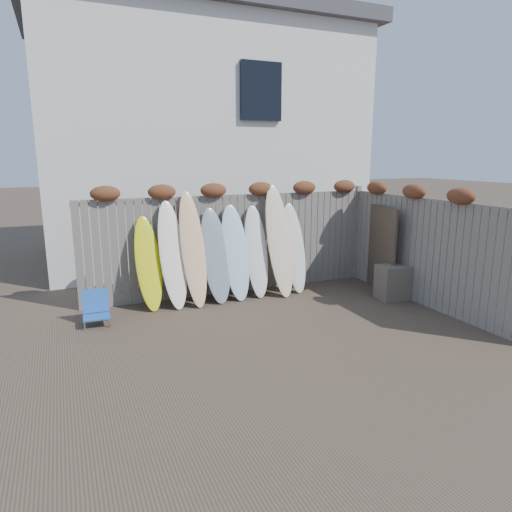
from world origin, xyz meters
name	(u,v)px	position (x,y,z in m)	size (l,w,h in m)	color
ground	(285,332)	(0.00, 0.00, 0.00)	(80.00, 80.00, 0.00)	#493A2D
back_fence	(236,235)	(0.06, 2.39, 1.18)	(6.05, 0.28, 2.24)	slate
right_fence	(425,245)	(2.99, 0.25, 1.14)	(0.28, 4.40, 2.24)	slate
house	(197,139)	(0.50, 6.50, 3.20)	(8.50, 5.50, 6.33)	silver
beach_chair	(96,309)	(-2.75, 1.57, 0.26)	(0.44, 0.47, 0.57)	#2257AE
wooden_crate	(393,282)	(2.72, 0.74, 0.33)	(0.57, 0.47, 0.66)	brown
lattice_panel	(382,249)	(2.87, 1.32, 0.87)	(0.05, 1.16, 1.75)	#453B2A
surfboard_0	(148,263)	(-1.77, 2.04, 0.85)	(0.46, 0.07, 1.76)	#D5D911
surfboard_1	(172,255)	(-1.33, 2.00, 0.98)	(0.48, 0.07, 2.03)	white
surfboard_2	(193,249)	(-0.94, 1.98, 1.06)	(0.45, 0.07, 2.20)	#FFB676
surfboard_3	(215,255)	(-0.51, 1.98, 0.90)	(0.54, 0.07, 1.86)	slate
surfboard_4	(235,252)	(-0.09, 2.01, 0.92)	(0.53, 0.07, 1.90)	#A8CEE4
surfboard_5	(256,251)	(0.36, 2.03, 0.90)	(0.45, 0.07, 1.87)	silver
surfboard_6	(279,241)	(0.82, 1.93, 1.10)	(0.51, 0.07, 2.28)	beige
surfboard_7	(294,248)	(1.20, 2.01, 0.90)	(0.46, 0.07, 1.88)	silver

